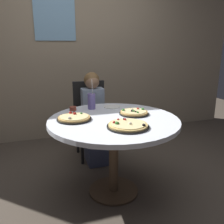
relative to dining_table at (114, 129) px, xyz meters
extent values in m
plane|color=#4C4238|center=(0.00, 0.00, -0.65)|extent=(8.00, 8.00, 0.00)
cube|color=gray|center=(0.00, 1.72, 0.80)|extent=(5.20, 0.12, 2.90)
cube|color=#8CBFE5|center=(-0.31, 1.65, 1.10)|extent=(0.56, 0.02, 0.62)
cylinder|color=silver|center=(0.00, 0.00, 0.08)|extent=(1.19, 1.19, 0.04)
cylinder|color=#4C3826|center=(0.00, 0.00, -0.28)|extent=(0.09, 0.09, 0.69)
cylinder|color=#4C3826|center=(0.00, 0.00, -0.64)|extent=(0.48, 0.48, 0.02)
cube|color=black|center=(0.00, 0.83, -0.22)|extent=(0.41, 0.41, 0.04)
cube|color=black|center=(0.00, 1.01, 0.04)|extent=(0.40, 0.05, 0.52)
cylinder|color=black|center=(-0.17, 0.66, -0.44)|extent=(0.04, 0.04, 0.41)
cylinder|color=black|center=(0.17, 0.65, -0.44)|extent=(0.04, 0.04, 0.41)
cylinder|color=black|center=(-0.17, 1.00, -0.44)|extent=(0.04, 0.04, 0.41)
cylinder|color=black|center=(0.17, 0.99, -0.44)|extent=(0.04, 0.04, 0.41)
cube|color=#3F4766|center=(0.00, 0.67, -0.42)|extent=(0.25, 0.33, 0.45)
cube|color=#8C9EB7|center=(0.00, 0.81, 0.02)|extent=(0.26, 0.17, 0.44)
sphere|color=#997051|center=(0.00, 0.81, 0.32)|extent=(0.17, 0.17, 0.17)
sphere|color=brown|center=(0.00, 0.83, 0.34)|extent=(0.18, 0.18, 0.18)
cylinder|color=black|center=(0.04, -0.26, 0.11)|extent=(0.35, 0.35, 0.01)
cylinder|color=#D8B266|center=(0.04, -0.26, 0.12)|extent=(0.32, 0.32, 0.02)
cylinder|color=beige|center=(0.04, -0.26, 0.13)|extent=(0.29, 0.29, 0.01)
sphere|color=#B2231E|center=(0.04, -0.17, 0.14)|extent=(0.02, 0.02, 0.02)
sphere|color=#B2231E|center=(-0.01, -0.15, 0.14)|extent=(0.02, 0.02, 0.02)
sphere|color=black|center=(0.13, -0.35, 0.14)|extent=(0.03, 0.03, 0.03)
sphere|color=#387F33|center=(-0.06, -0.25, 0.14)|extent=(0.03, 0.03, 0.03)
sphere|color=black|center=(-0.04, -0.24, 0.14)|extent=(0.02, 0.02, 0.02)
sphere|color=#B2231E|center=(-0.07, -0.22, 0.14)|extent=(0.02, 0.02, 0.02)
sphere|color=beige|center=(0.04, -0.29, 0.14)|extent=(0.03, 0.03, 0.03)
sphere|color=black|center=(0.04, -0.16, 0.14)|extent=(0.02, 0.02, 0.02)
cylinder|color=black|center=(-0.35, 0.08, 0.11)|extent=(0.31, 0.31, 0.01)
cylinder|color=tan|center=(-0.35, 0.08, 0.12)|extent=(0.29, 0.29, 0.02)
cylinder|color=beige|center=(-0.35, 0.08, 0.13)|extent=(0.25, 0.25, 0.01)
sphere|color=#B2231E|center=(-0.36, 0.18, 0.14)|extent=(0.03, 0.03, 0.03)
sphere|color=#B2231E|center=(-0.33, 0.14, 0.14)|extent=(0.03, 0.03, 0.03)
sphere|color=beige|center=(-0.40, 0.01, 0.14)|extent=(0.03, 0.03, 0.03)
sphere|color=#387F33|center=(-0.27, 0.14, 0.14)|extent=(0.02, 0.02, 0.02)
sphere|color=black|center=(-0.33, 0.18, 0.14)|extent=(0.03, 0.03, 0.03)
cylinder|color=black|center=(0.23, 0.08, 0.11)|extent=(0.29, 0.29, 0.01)
cylinder|color=tan|center=(0.23, 0.08, 0.12)|extent=(0.26, 0.26, 0.02)
cylinder|color=beige|center=(0.23, 0.08, 0.13)|extent=(0.23, 0.23, 0.01)
sphere|color=beige|center=(0.22, 0.11, 0.14)|extent=(0.02, 0.02, 0.02)
sphere|color=black|center=(0.23, 0.04, 0.14)|extent=(0.02, 0.02, 0.02)
sphere|color=#387F33|center=(0.14, 0.12, 0.14)|extent=(0.03, 0.03, 0.03)
sphere|color=black|center=(0.20, 0.06, 0.14)|extent=(0.02, 0.02, 0.02)
sphere|color=#387F33|center=(0.24, 0.00, 0.14)|extent=(0.02, 0.02, 0.02)
sphere|color=#387F33|center=(0.33, 0.09, 0.14)|extent=(0.03, 0.03, 0.03)
sphere|color=#B2231E|center=(0.29, 0.13, 0.14)|extent=(0.02, 0.02, 0.02)
sphere|color=#387F33|center=(0.22, 0.06, 0.14)|extent=(0.02, 0.02, 0.02)
cylinder|color=#6659A5|center=(-0.11, 0.40, 0.18)|extent=(0.08, 0.08, 0.16)
cylinder|color=white|center=(-0.10, 0.40, 0.30)|extent=(0.01, 0.05, 0.22)
cylinder|color=brown|center=(-0.30, 0.40, 0.12)|extent=(0.07, 0.07, 0.04)
cylinder|color=white|center=(0.12, 0.40, 0.11)|extent=(0.18, 0.18, 0.01)
camera|label=1|loc=(-0.68, -2.01, 0.76)|focal=39.26mm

